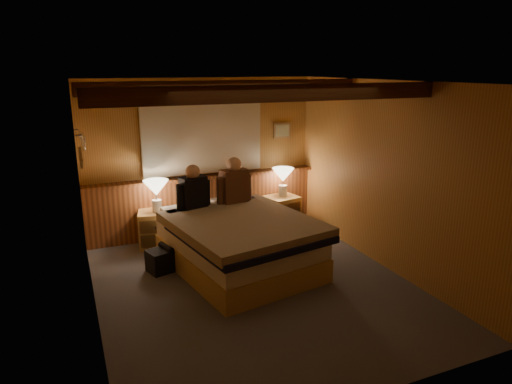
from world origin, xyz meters
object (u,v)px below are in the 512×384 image
nightstand_right (282,212)px  person_left (193,190)px  nightstand_left (156,229)px  person_right (234,184)px  lamp_right (283,177)px  lamp_left (156,190)px  duffel_bag (167,259)px  bed (239,242)px

nightstand_right → person_left: size_ratio=0.90×
person_left → nightstand_left: bearing=115.9°
nightstand_left → nightstand_right: bearing=12.0°
person_left → person_right: 0.61m
nightstand_right → lamp_right: bearing=38.1°
nightstand_right → nightstand_left: bearing=168.0°
nightstand_right → person_right: 1.31m
lamp_left → nightstand_left: bearing=130.7°
duffel_bag → lamp_right: bearing=6.6°
lamp_right → duffel_bag: size_ratio=0.84×
bed → lamp_left: lamp_left is taller
person_left → duffel_bag: (-0.48, -0.33, -0.79)m
person_left → person_right: person_right is taller
nightstand_left → bed: bearing=-42.8°
nightstand_left → nightstand_right: 2.04m
lamp_right → lamp_left: bearing=-178.1°
nightstand_left → duffel_bag: nightstand_left is taller
lamp_left → person_right: (1.02, -0.46, 0.10)m
lamp_right → person_left: size_ratio=0.74×
lamp_left → person_right: size_ratio=0.70×
bed → lamp_right: size_ratio=4.99×
nightstand_left → person_left: bearing=-38.0°
person_right → lamp_left: bearing=147.7°
person_left → lamp_left: bearing=115.8°
lamp_right → person_left: person_left is taller
nightstand_left → person_left: (0.44, -0.52, 0.67)m
bed → lamp_left: 1.50m
lamp_right → person_right: bearing=-152.9°
lamp_left → duffel_bag: size_ratio=0.86×
lamp_right → person_left: 1.73m
nightstand_left → person_left: 0.96m
nightstand_right → person_left: 1.82m
bed → lamp_right: lamp_right is taller
person_left → duffel_bag: size_ratio=1.14×
bed → nightstand_right: (1.20, 1.19, -0.10)m
lamp_left → duffel_bag: lamp_left is taller
bed → duffel_bag: size_ratio=4.20×
nightstand_left → person_left: person_left is taller
bed → person_right: size_ratio=3.42×
person_right → nightstand_right: bearing=18.2°
nightstand_right → lamp_left: lamp_left is taller
nightstand_left → lamp_right: bearing=13.0°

